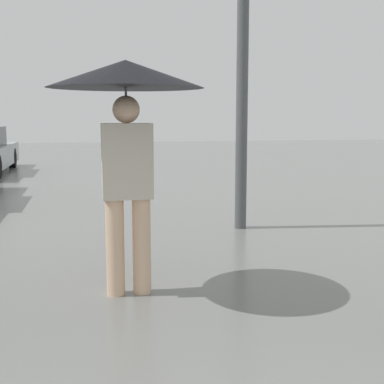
% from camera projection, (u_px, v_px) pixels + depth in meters
% --- Properties ---
extents(pedestrian, '(1.28, 1.28, 1.95)m').
position_uv_depth(pedestrian, '(126.00, 101.00, 4.34)').
color(pedestrian, beige).
rests_on(pedestrian, ground_plane).
extents(street_lamp, '(0.33, 0.33, 3.93)m').
position_uv_depth(street_lamp, '(243.00, 47.00, 6.89)').
color(street_lamp, '#515456').
rests_on(street_lamp, ground_plane).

